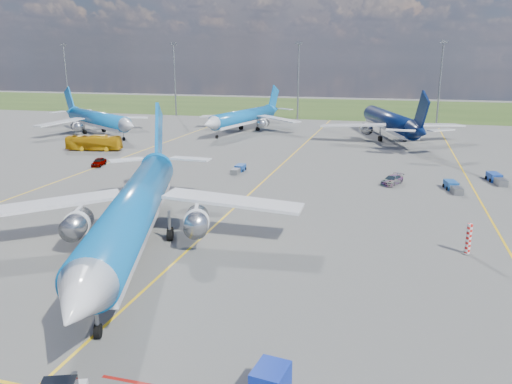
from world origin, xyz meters
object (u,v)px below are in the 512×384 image
(bg_jet_nnw, at_px, (244,131))
(uld_container, at_px, (271,382))
(warning_post, at_px, (469,239))
(baggage_tug_e, at_px, (496,179))
(bg_jet_nw, at_px, (99,134))
(service_car_b, at_px, (151,177))
(service_car_a, at_px, (99,162))
(bg_jet_n, at_px, (388,139))
(baggage_tug_c, at_px, (239,169))
(baggage_tug_w, at_px, (453,187))
(service_car_c, at_px, (392,180))
(apron_bus, at_px, (94,143))
(main_airliner, at_px, (137,251))

(bg_jet_nnw, relative_size, uld_container, 18.22)
(warning_post, xyz_separation_m, baggage_tug_e, (7.77, 31.29, -0.93))
(warning_post, bearing_deg, bg_jet_nw, 142.69)
(bg_jet_nnw, bearing_deg, bg_jet_nw, -144.64)
(service_car_b, bearing_deg, service_car_a, 59.32)
(bg_jet_nw, distance_m, bg_jet_n, 69.31)
(service_car_a, distance_m, baggage_tug_c, 24.74)
(bg_jet_nnw, relative_size, baggage_tug_e, 7.06)
(baggage_tug_w, xyz_separation_m, baggage_tug_c, (-32.57, 3.35, -0.05))
(warning_post, height_order, baggage_tug_c, warning_post)
(baggage_tug_e, bearing_deg, service_car_c, -170.40)
(apron_bus, distance_m, baggage_tug_c, 35.72)
(service_car_b, bearing_deg, bg_jet_nnw, -0.31)
(bg_jet_nnw, bearing_deg, uld_container, -60.39)
(main_airliner, xyz_separation_m, uld_container, (17.50, -17.24, 0.87))
(apron_bus, xyz_separation_m, baggage_tug_w, (66.53, -14.40, -1.00))
(warning_post, height_order, bg_jet_n, bg_jet_n)
(service_car_a, height_order, baggage_tug_e, service_car_a)
(bg_jet_nw, xyz_separation_m, bg_jet_nnw, (32.92, 14.17, 0.00))
(bg_jet_nnw, height_order, main_airliner, main_airliner)
(service_car_a, relative_size, baggage_tug_e, 0.73)
(bg_jet_nnw, relative_size, apron_bus, 3.60)
(bg_jet_nw, xyz_separation_m, baggage_tug_w, (78.01, -34.11, 0.54))
(uld_container, xyz_separation_m, baggage_tug_w, (14.14, 49.59, -0.33))
(bg_jet_n, xyz_separation_m, uld_container, (-4.57, -94.66, 0.87))
(main_airliner, distance_m, service_car_c, 41.20)
(bg_jet_nnw, xyz_separation_m, baggage_tug_e, (51.83, -41.53, 0.57))
(bg_jet_n, relative_size, service_car_c, 9.75)
(bg_jet_n, height_order, baggage_tug_c, bg_jet_n)
(service_car_b, bearing_deg, main_airliner, -157.88)
(bg_jet_n, height_order, service_car_b, bg_jet_n)
(uld_container, xyz_separation_m, service_car_b, (-29.29, 43.49, -0.22))
(apron_bus, xyz_separation_m, service_car_c, (58.26, -12.83, -0.86))
(baggage_tug_c, height_order, baggage_tug_e, baggage_tug_e)
(uld_container, relative_size, baggage_tug_e, 0.39)
(service_car_c, distance_m, baggage_tug_w, 8.42)
(bg_jet_nw, distance_m, baggage_tug_e, 89.05)
(uld_container, relative_size, baggage_tug_c, 0.47)
(bg_jet_nw, relative_size, main_airliner, 0.86)
(bg_jet_nnw, height_order, service_car_c, bg_jet_nnw)
(warning_post, height_order, baggage_tug_w, warning_post)
(bg_jet_n, relative_size, apron_bus, 4.10)
(main_airliner, bearing_deg, warning_post, -4.74)
(bg_jet_nnw, distance_m, bg_jet_n, 35.66)
(service_car_a, distance_m, service_car_c, 48.97)
(bg_jet_nnw, height_order, bg_jet_n, bg_jet_n)
(bg_jet_n, relative_size, main_airliner, 0.98)
(bg_jet_n, bearing_deg, baggage_tug_w, 84.58)
(apron_bus, bearing_deg, baggage_tug_e, -106.85)
(bg_jet_nnw, distance_m, baggage_tug_w, 66.07)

